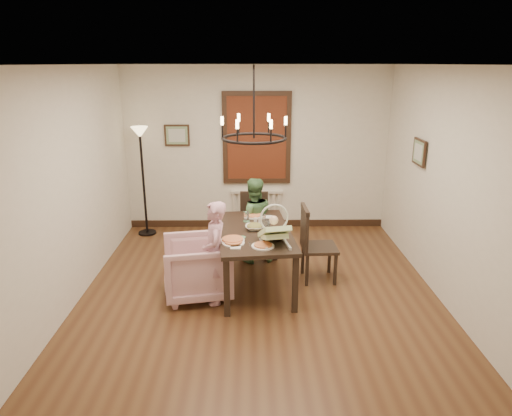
{
  "coord_description": "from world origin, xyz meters",
  "views": [
    {
      "loc": [
        -0.1,
        -5.26,
        2.82
      ],
      "look_at": [
        -0.04,
        0.28,
        1.05
      ],
      "focal_mm": 32.0,
      "sensor_mm": 36.0,
      "label": 1
    }
  ],
  "objects_px": {
    "chair_right": "(319,243)",
    "armchair": "(197,267)",
    "seated_man": "(253,227)",
    "dining_table": "(254,237)",
    "drinking_glass": "(267,225)",
    "baby_bouncer": "(274,230)",
    "floor_lamp": "(144,183)",
    "chair_far": "(254,225)",
    "elderly_woman": "(215,261)"
  },
  "relations": [
    {
      "from": "dining_table",
      "to": "chair_right",
      "type": "bearing_deg",
      "value": 3.58
    },
    {
      "from": "seated_man",
      "to": "baby_bouncer",
      "type": "xyz_separation_m",
      "value": [
        0.24,
        -1.21,
        0.4
      ]
    },
    {
      "from": "chair_far",
      "to": "floor_lamp",
      "type": "bearing_deg",
      "value": 155.54
    },
    {
      "from": "chair_far",
      "to": "baby_bouncer",
      "type": "bearing_deg",
      "value": -77.76
    },
    {
      "from": "chair_right",
      "to": "armchair",
      "type": "height_order",
      "value": "chair_right"
    },
    {
      "from": "baby_bouncer",
      "to": "floor_lamp",
      "type": "bearing_deg",
      "value": 120.68
    },
    {
      "from": "dining_table",
      "to": "seated_man",
      "type": "height_order",
      "value": "seated_man"
    },
    {
      "from": "dining_table",
      "to": "seated_man",
      "type": "bearing_deg",
      "value": 84.73
    },
    {
      "from": "chair_right",
      "to": "seated_man",
      "type": "xyz_separation_m",
      "value": [
        -0.88,
        0.62,
        0.0
      ]
    },
    {
      "from": "seated_man",
      "to": "armchair",
      "type": "bearing_deg",
      "value": 44.69
    },
    {
      "from": "armchair",
      "to": "dining_table",
      "type": "bearing_deg",
      "value": 100.86
    },
    {
      "from": "seated_man",
      "to": "baby_bouncer",
      "type": "distance_m",
      "value": 1.3
    },
    {
      "from": "dining_table",
      "to": "chair_far",
      "type": "distance_m",
      "value": 0.99
    },
    {
      "from": "drinking_glass",
      "to": "baby_bouncer",
      "type": "bearing_deg",
      "value": -80.95
    },
    {
      "from": "chair_right",
      "to": "seated_man",
      "type": "bearing_deg",
      "value": 52.3
    },
    {
      "from": "armchair",
      "to": "baby_bouncer",
      "type": "relative_size",
      "value": 1.65
    },
    {
      "from": "dining_table",
      "to": "drinking_glass",
      "type": "distance_m",
      "value": 0.23
    },
    {
      "from": "floor_lamp",
      "to": "baby_bouncer",
      "type": "bearing_deg",
      "value": -48.67
    },
    {
      "from": "chair_right",
      "to": "baby_bouncer",
      "type": "xyz_separation_m",
      "value": [
        -0.64,
        -0.59,
        0.41
      ]
    },
    {
      "from": "chair_right",
      "to": "elderly_woman",
      "type": "height_order",
      "value": "elderly_woman"
    },
    {
      "from": "baby_bouncer",
      "to": "floor_lamp",
      "type": "relative_size",
      "value": 0.28
    },
    {
      "from": "drinking_glass",
      "to": "chair_right",
      "type": "bearing_deg",
      "value": 11.69
    },
    {
      "from": "elderly_woman",
      "to": "dining_table",
      "type": "bearing_deg",
      "value": 128.54
    },
    {
      "from": "chair_right",
      "to": "baby_bouncer",
      "type": "relative_size",
      "value": 2.08
    },
    {
      "from": "dining_table",
      "to": "chair_right",
      "type": "height_order",
      "value": "chair_right"
    },
    {
      "from": "chair_right",
      "to": "armchair",
      "type": "xyz_separation_m",
      "value": [
        -1.59,
        -0.42,
        -0.15
      ]
    },
    {
      "from": "dining_table",
      "to": "drinking_glass",
      "type": "bearing_deg",
      "value": -6.21
    },
    {
      "from": "dining_table",
      "to": "floor_lamp",
      "type": "relative_size",
      "value": 0.95
    },
    {
      "from": "chair_far",
      "to": "floor_lamp",
      "type": "xyz_separation_m",
      "value": [
        -1.84,
        0.94,
        0.42
      ]
    },
    {
      "from": "seated_man",
      "to": "floor_lamp",
      "type": "relative_size",
      "value": 0.58
    },
    {
      "from": "chair_right",
      "to": "seated_man",
      "type": "distance_m",
      "value": 1.08
    },
    {
      "from": "baby_bouncer",
      "to": "seated_man",
      "type": "bearing_deg",
      "value": 90.74
    },
    {
      "from": "elderly_woman",
      "to": "floor_lamp",
      "type": "xyz_separation_m",
      "value": [
        -1.36,
        2.36,
        0.37
      ]
    },
    {
      "from": "chair_far",
      "to": "drinking_glass",
      "type": "bearing_deg",
      "value": -77.57
    },
    {
      "from": "chair_far",
      "to": "seated_man",
      "type": "height_order",
      "value": "seated_man"
    },
    {
      "from": "dining_table",
      "to": "armchair",
      "type": "relative_size",
      "value": 2.08
    },
    {
      "from": "elderly_woman",
      "to": "floor_lamp",
      "type": "distance_m",
      "value": 2.75
    },
    {
      "from": "chair_far",
      "to": "drinking_glass",
      "type": "relative_size",
      "value": 6.26
    },
    {
      "from": "chair_right",
      "to": "floor_lamp",
      "type": "relative_size",
      "value": 0.58
    },
    {
      "from": "chair_far",
      "to": "seated_man",
      "type": "distance_m",
      "value": 0.21
    },
    {
      "from": "dining_table",
      "to": "elderly_woman",
      "type": "bearing_deg",
      "value": -143.0
    },
    {
      "from": "floor_lamp",
      "to": "seated_man",
      "type": "bearing_deg",
      "value": -32.08
    },
    {
      "from": "dining_table",
      "to": "floor_lamp",
      "type": "distance_m",
      "value": 2.66
    },
    {
      "from": "baby_bouncer",
      "to": "elderly_woman",
      "type": "bearing_deg",
      "value": 169.42
    },
    {
      "from": "elderly_woman",
      "to": "floor_lamp",
      "type": "relative_size",
      "value": 0.59
    },
    {
      "from": "seated_man",
      "to": "elderly_woman",
      "type": "bearing_deg",
      "value": 57.79
    },
    {
      "from": "dining_table",
      "to": "drinking_glass",
      "type": "height_order",
      "value": "drinking_glass"
    },
    {
      "from": "dining_table",
      "to": "drinking_glass",
      "type": "xyz_separation_m",
      "value": [
        0.17,
        -0.0,
        0.16
      ]
    },
    {
      "from": "chair_far",
      "to": "floor_lamp",
      "type": "distance_m",
      "value": 2.11
    },
    {
      "from": "seated_man",
      "to": "drinking_glass",
      "type": "xyz_separation_m",
      "value": [
        0.17,
        -0.77,
        0.32
      ]
    }
  ]
}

